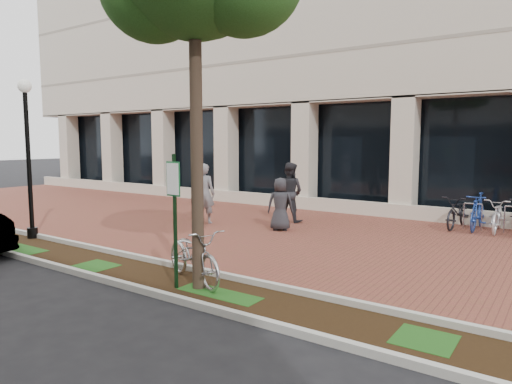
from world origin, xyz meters
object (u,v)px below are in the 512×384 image
Objects in this scene: lamppost at (28,150)px; pedestrian_left at (204,194)px; pedestrian_mid at (289,192)px; locked_bicycle at (194,255)px; parking_sign at (174,204)px; bike_rack_cluster at (508,215)px; pedestrian_right at (280,204)px.

pedestrian_left is at bearing 62.02° from lamppost.
lamppost is at bearing 52.31° from pedestrian_mid.
pedestrian_left is at bearing 60.89° from locked_bicycle.
parking_sign is at bearing -159.55° from locked_bicycle.
bike_rack_cluster is at bearing 37.58° from lamppost.
parking_sign is at bearing 102.32° from pedestrian_mid.
bike_rack_cluster is at bearing 67.90° from parking_sign.
pedestrian_mid is (2.14, 1.83, 0.01)m from pedestrian_left.
lamppost is (-6.37, 0.88, 0.88)m from parking_sign.
pedestrian_mid is (4.53, 6.32, -1.45)m from lamppost.
lamppost reaches higher than pedestrian_mid.
parking_sign is 0.68× the size of bike_rack_cluster.
bike_rack_cluster is (6.23, 1.96, -0.46)m from pedestrian_mid.
lamppost is 2.20× the size of pedestrian_left.
pedestrian_left is at bearing -19.54° from pedestrian_right.
lamppost reaches higher than pedestrian_left.
lamppost is 2.70× the size of pedestrian_right.
locked_bicycle is 6.98m from pedestrian_mid.
parking_sign reaches higher than pedestrian_right.
bike_rack_cluster is at bearing -176.49° from pedestrian_right.
locked_bicycle is 1.03× the size of pedestrian_left.
bike_rack_cluster is at bearing -164.63° from pedestrian_mid.
locked_bicycle is 1.02× the size of pedestrian_mid.
parking_sign is 6.50m from lamppost.
pedestrian_mid is at bearing -163.68° from bike_rack_cluster.
bike_rack_cluster is (5.69, 3.41, -0.26)m from pedestrian_right.
pedestrian_left is (2.39, 4.49, -1.46)m from lamppost.
lamppost reaches higher than pedestrian_right.
lamppost is at bearing 108.04° from locked_bicycle.
locked_bicycle is 0.56× the size of bike_rack_cluster.
pedestrian_left is 2.72m from pedestrian_right.
pedestrian_mid is at bearing -155.63° from pedestrian_left.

